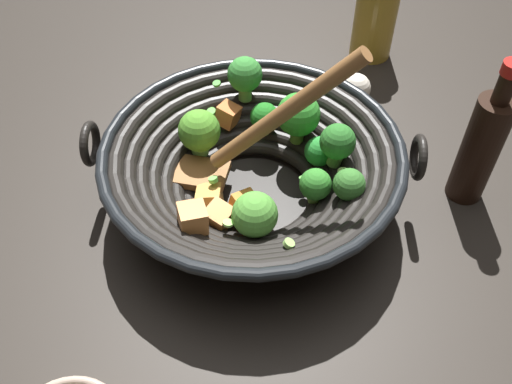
% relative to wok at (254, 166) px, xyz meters
% --- Properties ---
extents(ground_plane, '(4.00, 4.00, 0.00)m').
position_rel_wok_xyz_m(ground_plane, '(-0.00, -0.00, -0.06)').
color(ground_plane, '#28231E').
extents(wok, '(0.39, 0.36, 0.24)m').
position_rel_wok_xyz_m(wok, '(0.00, 0.00, 0.00)').
color(wok, black).
rests_on(wok, ground).
extents(soy_sauce_bottle, '(0.05, 0.05, 0.20)m').
position_rel_wok_xyz_m(soy_sauce_bottle, '(0.26, -0.05, 0.02)').
color(soy_sauce_bottle, black).
rests_on(soy_sauce_bottle, ground).
extents(cooking_oil_bottle, '(0.07, 0.07, 0.20)m').
position_rel_wok_xyz_m(cooking_oil_bottle, '(0.26, 0.27, 0.02)').
color(cooking_oil_bottle, gold).
rests_on(cooking_oil_bottle, ground).
extents(garlic_bulb, '(0.05, 0.05, 0.05)m').
position_rel_wok_xyz_m(garlic_bulb, '(0.19, 0.16, -0.04)').
color(garlic_bulb, silver).
rests_on(garlic_bulb, ground).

